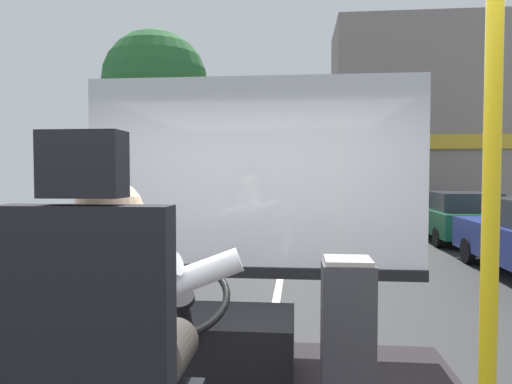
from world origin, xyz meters
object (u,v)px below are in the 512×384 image
at_px(fare_box, 347,352).
at_px(parked_car_black, 394,204).
at_px(parked_car_green, 457,216).
at_px(steering_console, 201,345).
at_px(handrail_pole, 490,252).
at_px(bus_driver, 119,325).
at_px(parked_car_white, 379,196).

height_order(fare_box, parked_car_black, fare_box).
relative_size(fare_box, parked_car_green, 0.22).
height_order(steering_console, handrail_pole, handrail_pole).
bearing_deg(steering_console, handrail_pole, -52.20).
bearing_deg(parked_car_black, parked_car_green, -86.31).
distance_m(handrail_pole, parked_car_green, 12.63).
distance_m(steering_console, handrail_pole, 1.94).
distance_m(steering_console, parked_car_green, 11.70).
bearing_deg(parked_car_black, bus_driver, -104.14).
height_order(handrail_pole, parked_car_black, handrail_pole).
height_order(steering_console, fare_box, fare_box).
xyz_separation_m(bus_driver, parked_car_green, (5.00, 11.80, -0.71)).
relative_size(fare_box, parked_car_black, 0.21).
xyz_separation_m(bus_driver, parked_car_white, (4.77, 22.86, -0.68)).
distance_m(parked_car_green, parked_car_white, 11.07).
relative_size(bus_driver, parked_car_black, 0.19).
bearing_deg(parked_car_green, fare_box, -110.68).
relative_size(steering_console, parked_car_green, 0.28).
xyz_separation_m(steering_console, handrail_pole, (1.08, -1.39, 0.82)).
xyz_separation_m(bus_driver, handrail_pole, (1.08, -0.17, 0.29)).
distance_m(steering_console, parked_car_black, 17.61).
bearing_deg(fare_box, bus_driver, -140.45).
bearing_deg(steering_console, bus_driver, -90.00).
bearing_deg(fare_box, parked_car_black, 77.82).
xyz_separation_m(parked_car_black, parked_car_white, (0.18, 4.64, 0.11)).
xyz_separation_m(steering_console, parked_car_white, (4.77, 21.64, -0.15)).
distance_m(bus_driver, parked_car_black, 18.81).
bearing_deg(bus_driver, handrail_pole, -8.99).
xyz_separation_m(bus_driver, fare_box, (0.80, 0.66, -0.32)).
relative_size(bus_driver, fare_box, 0.90).
bearing_deg(bus_driver, parked_car_white, 78.21).
height_order(parked_car_green, parked_car_black, parked_car_green).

